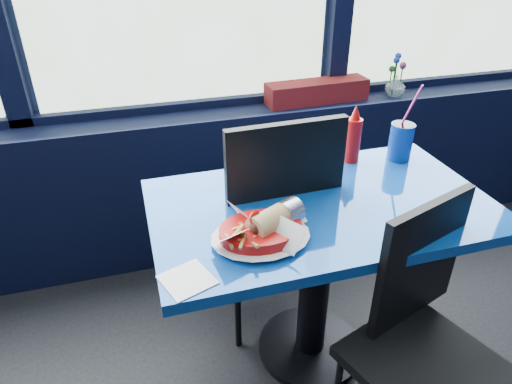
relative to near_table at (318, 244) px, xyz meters
name	(u,v)px	position (x,y,z in m)	size (l,w,h in m)	color
window_sill	(199,184)	(-0.30, 0.87, -0.17)	(5.00, 0.26, 0.80)	black
near_table	(318,244)	(0.00, 0.00, 0.00)	(1.20, 0.70, 0.75)	black
chair_near_front	(421,325)	(0.18, -0.41, -0.05)	(0.51, 0.51, 0.89)	black
chair_near_back	(274,212)	(-0.10, 0.22, 0.02)	(0.48, 0.48, 1.03)	black
planter_box	(317,91)	(0.34, 0.86, 0.29)	(0.54, 0.13, 0.11)	maroon
flower_vase	(396,83)	(0.78, 0.82, 0.30)	(0.14, 0.14, 0.23)	silver
food_basket	(263,230)	(-0.26, -0.15, 0.22)	(0.29, 0.27, 0.10)	#B50D0C
ketchup_bottle	(353,137)	(0.25, 0.27, 0.29)	(0.06, 0.06, 0.24)	#B50D0C
soda_cup	(401,141)	(0.45, 0.24, 0.26)	(0.10, 0.10, 0.32)	navy
napkin	(187,280)	(-0.52, -0.27, 0.18)	(0.13, 0.13, 0.00)	white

